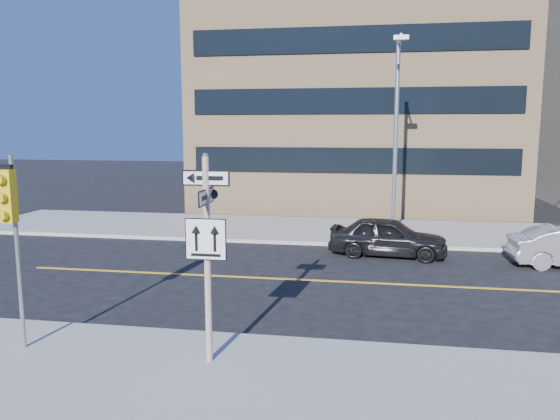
% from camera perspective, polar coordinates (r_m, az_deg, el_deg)
% --- Properties ---
extents(ground, '(120.00, 120.00, 0.00)m').
position_cam_1_polar(ground, '(13.49, -4.21, -11.72)').
color(ground, black).
rests_on(ground, ground).
extents(sign_pole, '(0.92, 0.92, 4.06)m').
position_cam_1_polar(sign_pole, '(10.47, -7.64, -3.85)').
color(sign_pole, silver).
rests_on(sign_pole, near_sidewalk).
extents(traffic_signal, '(0.32, 0.45, 4.00)m').
position_cam_1_polar(traffic_signal, '(12.03, -26.43, -0.19)').
color(traffic_signal, gray).
rests_on(traffic_signal, near_sidewalk).
extents(parked_car_a, '(2.14, 4.39, 1.44)m').
position_cam_1_polar(parked_car_a, '(20.36, 11.20, -2.74)').
color(parked_car_a, black).
rests_on(parked_car_a, ground).
extents(streetlight_a, '(0.55, 2.25, 8.00)m').
position_cam_1_polar(streetlight_a, '(23.05, 12.06, 8.64)').
color(streetlight_a, gray).
rests_on(streetlight_a, far_sidewalk).
extents(building_brick, '(18.00, 18.00, 18.00)m').
position_cam_1_polar(building_brick, '(37.53, 8.18, 15.18)').
color(building_brick, tan).
rests_on(building_brick, ground).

